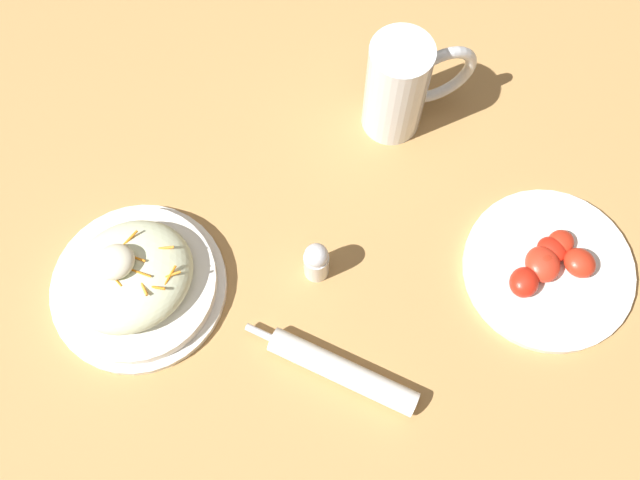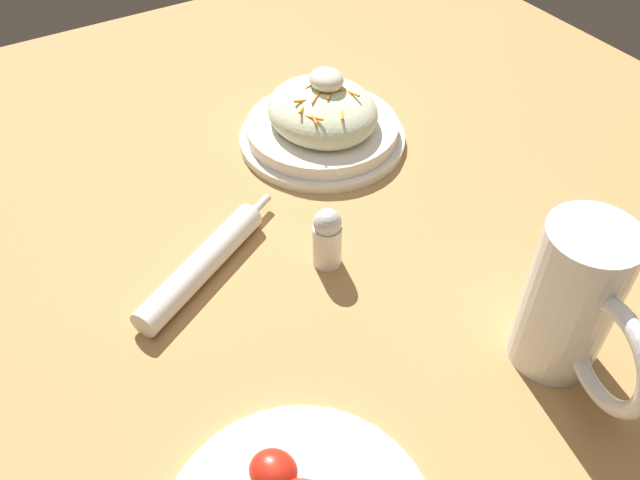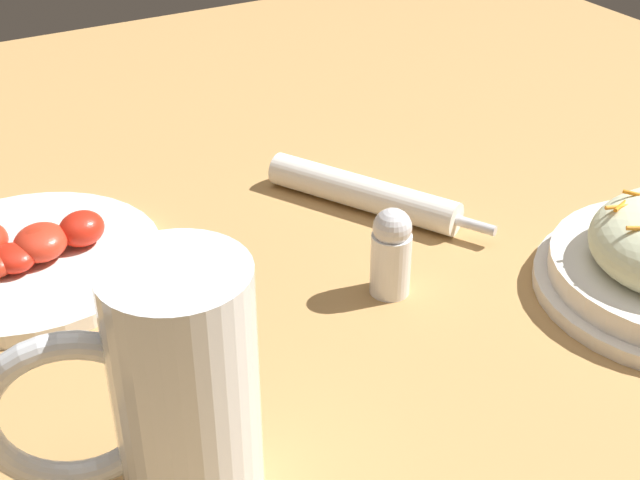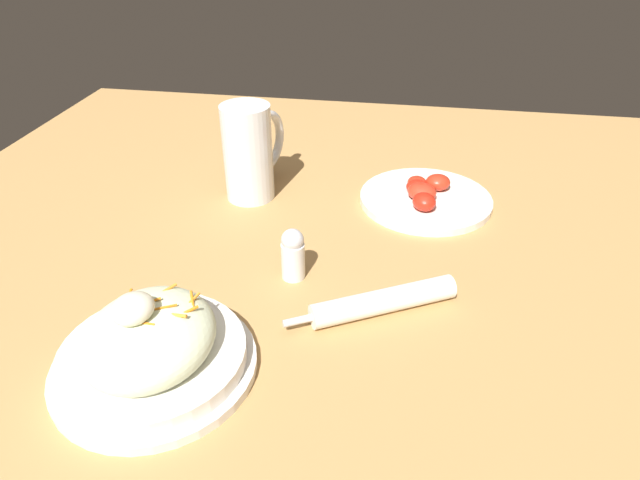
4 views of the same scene
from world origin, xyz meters
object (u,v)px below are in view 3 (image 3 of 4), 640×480
Objects in this scene: napkin_roll at (364,193)px; tomato_plate at (29,257)px; salt_shaker at (391,251)px; beer_mug at (176,407)px.

napkin_roll is 0.94× the size of tomato_plate.
salt_shaker is at bearing 144.00° from tomato_plate.
tomato_plate is (0.02, -0.29, -0.06)m from beer_mug.
salt_shaker is at bearing 66.70° from napkin_roll.
salt_shaker is (-0.24, 0.17, 0.03)m from tomato_plate.
beer_mug is 0.30m from tomato_plate.
napkin_roll is 2.78× the size of salt_shaker.
salt_shaker reaches higher than tomato_plate.
salt_shaker is (0.05, 0.12, 0.02)m from napkin_roll.
salt_shaker is at bearing -152.03° from beer_mug.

